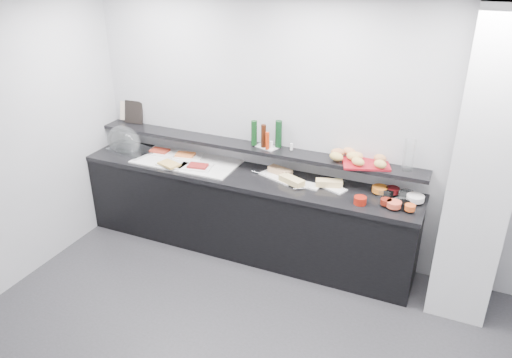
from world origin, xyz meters
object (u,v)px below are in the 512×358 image
at_px(carafe, 409,155).
at_px(sandwich_plate_mid, 303,184).
at_px(cloche_base, 132,151).
at_px(condiment_tray, 267,147).
at_px(bread_tray, 366,164).
at_px(framed_print, 134,112).

bearing_deg(carafe, sandwich_plate_mid, -167.70).
distance_m(cloche_base, condiment_tray, 1.61).
bearing_deg(bread_tray, cloche_base, 164.78).
bearing_deg(bread_tray, carafe, -15.45).
bearing_deg(carafe, condiment_tray, -179.86).
distance_m(sandwich_plate_mid, framed_print, 2.23).
xyz_separation_m(cloche_base, carafe, (2.99, 0.19, 0.38)).
relative_size(cloche_base, carafe, 1.68).
height_order(framed_print, bread_tray, framed_print).
distance_m(condiment_tray, bread_tray, 1.03).
distance_m(framed_print, carafe, 3.11).
bearing_deg(cloche_base, bread_tray, 16.93).
bearing_deg(sandwich_plate_mid, framed_print, 173.58).
distance_m(sandwich_plate_mid, condiment_tray, 0.57).
bearing_deg(cloche_base, carafe, 16.90).
distance_m(cloche_base, bread_tray, 2.63).
relative_size(sandwich_plate_mid, framed_print, 1.25).
bearing_deg(condiment_tray, sandwich_plate_mid, -4.53).
distance_m(framed_print, bread_tray, 2.74).
xyz_separation_m(condiment_tray, bread_tray, (1.03, -0.02, 0.00)).
height_order(cloche_base, condiment_tray, condiment_tray).
xyz_separation_m(bread_tray, carafe, (0.38, 0.02, 0.14)).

